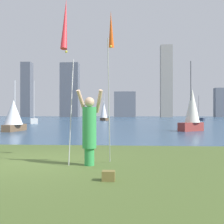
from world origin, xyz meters
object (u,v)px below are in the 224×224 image
person (89,128)px  sailboat_4 (34,121)px  sailboat_0 (104,110)px  kite_flag_right (111,34)px  sailboat_5 (14,115)px  bag (109,176)px  kite_flag_left (65,28)px  sailboat_1 (192,110)px  sailboat_2 (199,119)px

person → sailboat_4: size_ratio=0.35×
sailboat_0 → person: bearing=-84.6°
kite_flag_right → sailboat_5: (-8.28, 12.42, -2.43)m
sailboat_5 → kite_flag_right: bearing=-56.3°
bag → sailboat_0: size_ratio=0.05×
kite_flag_left → sailboat_1: sailboat_1 is taller
bag → sailboat_0: bearing=96.0°
kite_flag_right → sailboat_2: size_ratio=0.90×
bag → person: bearing=111.5°
kite_flag_right → sailboat_2: 47.77m
bag → sailboat_1: sailboat_1 is taller
sailboat_4 → kite_flag_right: bearing=-66.3°
kite_flag_left → sailboat_0: size_ratio=0.82×
person → kite_flag_right: bearing=71.4°
kite_flag_left → bag: kite_flag_left is taller
kite_flag_left → sailboat_5: bearing=117.9°
sailboat_4 → sailboat_2: bearing=35.1°
kite_flag_left → sailboat_4: 31.56m
bag → sailboat_5: (-8.41, 14.81, 1.09)m
sailboat_2 → sailboat_0: bearing=-174.6°
sailboat_5 → sailboat_4: bearing=104.5°
sailboat_0 → sailboat_2: sailboat_0 is taller
person → kite_flag_left: size_ratio=0.48×
kite_flag_right → sailboat_4: 30.73m
sailboat_0 → sailboat_5: 31.93m
sailboat_2 → sailboat_1: bearing=-104.0°
sailboat_1 → sailboat_5: (-13.42, -1.27, -0.38)m
kite_flag_left → sailboat_5: size_ratio=1.07×
person → sailboat_4: 31.08m
kite_flag_left → sailboat_1: size_ratio=0.78×
kite_flag_right → sailboat_0: (-4.73, 44.14, -1.70)m
sailboat_1 → sailboat_4: 22.57m
kite_flag_left → kite_flag_right: size_ratio=0.97×
person → kite_flag_left: 2.55m
sailboat_0 → sailboat_1: size_ratio=0.95×
person → bag: (0.63, -1.61, -0.87)m
kite_flag_left → sailboat_2: 49.33m
sailboat_4 → sailboat_1: bearing=-39.3°
sailboat_0 → sailboat_4: 17.92m
sailboat_4 → sailboat_5: bearing=-75.5°
sailboat_2 → sailboat_4: sailboat_4 is taller
kite_flag_left → sailboat_2: (14.12, 47.16, -3.10)m
sailboat_0 → sailboat_2: bearing=5.4°
sailboat_5 → person: bearing=-59.5°
sailboat_2 → bag: bearing=-105.1°
sailboat_2 → kite_flag_right: bearing=-106.0°
bag → sailboat_1: size_ratio=0.05×
kite_flag_left → sailboat_0: sailboat_0 is taller
person → sailboat_5: size_ratio=0.51×
bag → sailboat_4: bearing=112.3°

